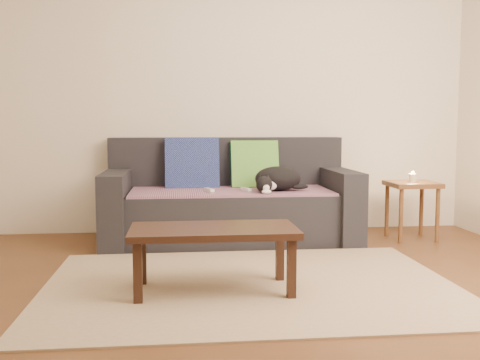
% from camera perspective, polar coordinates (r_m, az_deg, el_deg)
% --- Properties ---
extents(ground, '(4.50, 4.50, 0.00)m').
position_cam_1_polar(ground, '(3.36, 1.37, -11.42)').
color(ground, brown).
rests_on(ground, ground).
extents(back_wall, '(4.50, 0.04, 2.60)m').
position_cam_1_polar(back_wall, '(5.21, -1.51, 9.10)').
color(back_wall, beige).
rests_on(back_wall, ground).
extents(sofa, '(2.10, 0.94, 0.87)m').
position_cam_1_polar(sofa, '(4.82, -1.07, -2.43)').
color(sofa, '#232328').
rests_on(sofa, ground).
extents(throw_blanket, '(1.66, 0.74, 0.02)m').
position_cam_1_polar(throw_blanket, '(4.71, -0.97, -1.13)').
color(throw_blanket, '#46284C').
rests_on(throw_blanket, sofa).
extents(cushion_navy, '(0.47, 0.21, 0.48)m').
position_cam_1_polar(cushion_navy, '(4.94, -4.89, 1.49)').
color(cushion_navy, '#12114C').
rests_on(cushion_navy, throw_blanket).
extents(cushion_green, '(0.42, 0.22, 0.43)m').
position_cam_1_polar(cushion_green, '(4.98, 1.49, 1.54)').
color(cushion_green, '#0E5A42').
rests_on(cushion_green, throw_blanket).
extents(cat, '(0.47, 0.43, 0.20)m').
position_cam_1_polar(cat, '(4.64, 3.77, 0.08)').
color(cat, black).
rests_on(cat, throw_blanket).
extents(wii_remote_a, '(0.08, 0.15, 0.03)m').
position_cam_1_polar(wii_remote_a, '(4.56, -3.13, -1.04)').
color(wii_remote_a, white).
rests_on(wii_remote_a, throw_blanket).
extents(wii_remote_b, '(0.08, 0.15, 0.03)m').
position_cam_1_polar(wii_remote_b, '(4.60, 0.62, -0.97)').
color(wii_remote_b, white).
rests_on(wii_remote_b, throw_blanket).
extents(side_table, '(0.40, 0.40, 0.50)m').
position_cam_1_polar(side_table, '(5.04, 17.08, -1.18)').
color(side_table, brown).
rests_on(side_table, ground).
extents(candle, '(0.06, 0.06, 0.09)m').
position_cam_1_polar(candle, '(5.02, 17.12, 0.24)').
color(candle, beige).
rests_on(candle, side_table).
extents(rug, '(2.50, 1.80, 0.01)m').
position_cam_1_polar(rug, '(3.50, 1.05, -10.61)').
color(rug, tan).
rests_on(rug, ground).
extents(coffee_table, '(0.97, 0.49, 0.39)m').
position_cam_1_polar(coffee_table, '(3.29, -2.70, -5.67)').
color(coffee_table, black).
rests_on(coffee_table, rug).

